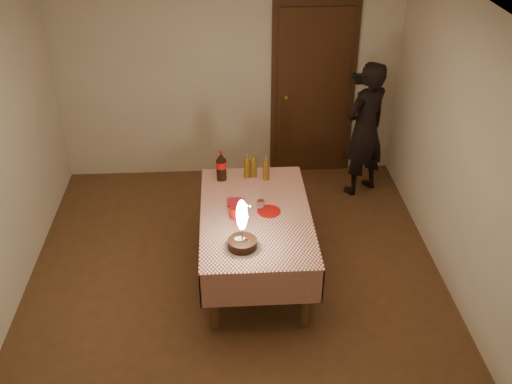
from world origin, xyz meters
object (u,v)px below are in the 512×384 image
amber_bottle_right (266,169)px  amber_bottle_mid (254,166)px  dining_table (256,222)px  cola_bottle (221,166)px  red_cup (234,213)px  photographer (365,129)px  birthday_cake (242,235)px  amber_bottle_left (247,167)px  red_plate (269,211)px  clear_cup (261,205)px

amber_bottle_right → amber_bottle_mid: (-0.12, 0.07, 0.00)m
dining_table → cola_bottle: (-0.31, 0.64, 0.25)m
red_cup → photographer: bearing=45.0°
birthday_cake → amber_bottle_left: size_ratio=1.86×
dining_table → amber_bottle_left: 0.71m
birthday_cake → photographer: 2.48m
amber_bottle_right → photographer: photographer is taller
amber_bottle_right → amber_bottle_left: bearing=163.3°
dining_table → birthday_cake: 0.58m
red_plate → clear_cup: 0.10m
clear_cup → photographer: bearing=47.7°
clear_cup → birthday_cake: bearing=-108.2°
dining_table → red_plate: size_ratio=7.82×
birthday_cake → dining_table: bearing=74.4°
red_plate → red_cup: (-0.33, -0.08, 0.05)m
amber_bottle_left → amber_bottle_mid: bearing=10.5°
red_plate → amber_bottle_left: bearing=104.9°
dining_table → cola_bottle: 0.75m
amber_bottle_mid → photographer: photographer is taller
clear_cup → amber_bottle_right: bearing=80.5°
amber_bottle_right → clear_cup: bearing=-99.5°
amber_bottle_mid → amber_bottle_left: bearing=-169.5°
red_cup → amber_bottle_mid: amber_bottle_mid is taller
dining_table → photographer: bearing=48.0°
cola_bottle → amber_bottle_mid: cola_bottle is taller
red_plate → clear_cup: clear_cup is taller
red_cup → cola_bottle: cola_bottle is taller
dining_table → red_plate: bearing=9.3°
amber_bottle_left → photographer: size_ratio=0.16×
clear_cup → photographer: 1.91m
amber_bottle_mid → photographer: (1.31, 0.79, -0.01)m
cola_bottle → amber_bottle_left: cola_bottle is taller
dining_table → amber_bottle_left: size_ratio=6.75×
red_plate → photographer: size_ratio=0.14×
clear_cup → amber_bottle_mid: size_ratio=0.35×
cola_bottle → amber_bottle_mid: 0.33m
birthday_cake → photographer: bearing=53.5°
amber_bottle_mid → photographer: bearing=31.1°
amber_bottle_mid → clear_cup: bearing=-87.2°
dining_table → clear_cup: 0.16m
red_cup → amber_bottle_mid: size_ratio=0.39×
dining_table → amber_bottle_left: bearing=94.1°
clear_cup → amber_bottle_right: 0.56m
birthday_cake → red_cup: (-0.06, 0.46, -0.08)m
red_cup → clear_cup: red_cup is taller
photographer → red_cup: bearing=-135.0°
cola_bottle → amber_bottle_left: size_ratio=1.25×
birthday_cake → amber_bottle_left: birthday_cake is taller
cola_bottle → photographer: size_ratio=0.20×
red_cup → dining_table: bearing=15.3°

